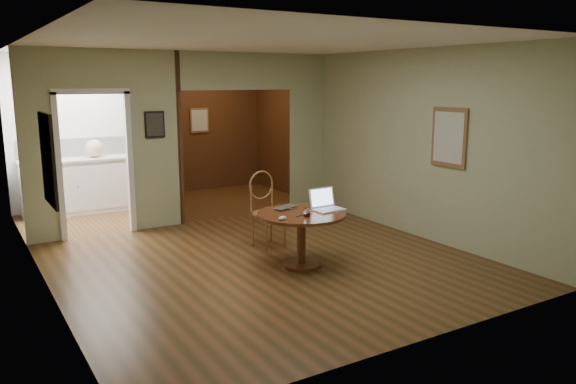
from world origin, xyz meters
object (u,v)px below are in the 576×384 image
closed_laptop (289,208)px  chair (266,205)px  open_laptop (326,204)px  dining_table (301,227)px

closed_laptop → chair: bearing=62.4°
open_laptop → chair: bearing=104.7°
chair → open_laptop: (0.31, -0.99, 0.16)m
open_laptop → closed_laptop: size_ratio=1.07×
dining_table → chair: chair is taller
dining_table → closed_laptop: (-0.02, 0.25, 0.19)m
closed_laptop → open_laptop: bearing=-53.8°
dining_table → chair: 1.00m
closed_laptop → dining_table: bearing=-106.4°
dining_table → closed_laptop: bearing=95.3°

